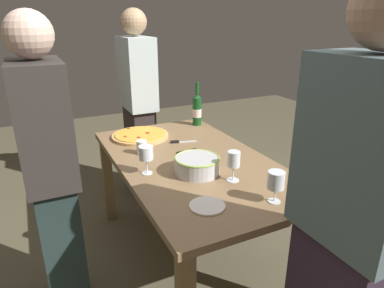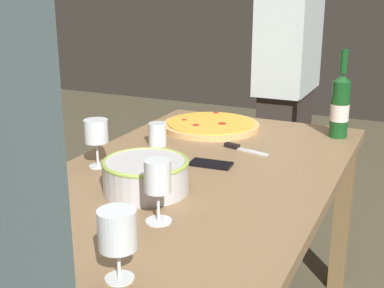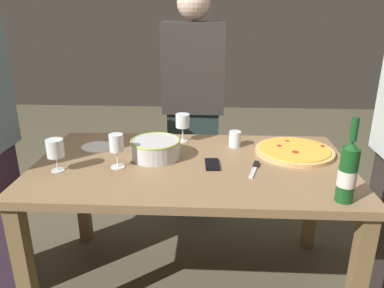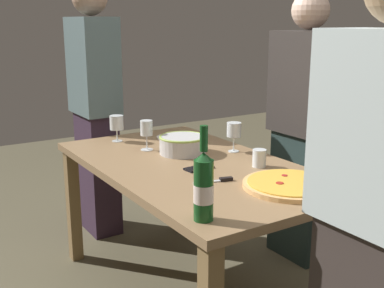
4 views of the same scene
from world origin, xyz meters
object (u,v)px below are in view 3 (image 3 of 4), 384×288
dining_table (192,179)px  pizza_knife (255,168)px  side_plate (97,147)px  serving_bowl (156,148)px  wine_glass_near_pizza (116,145)px  cup_amber (235,139)px  wine_bottle (348,171)px  cell_phone (212,164)px  person_guest_left (194,108)px  wine_glass_far_left (183,122)px  wine_glass_by_bottle (55,150)px  pizza (294,151)px

dining_table → pizza_knife: bearing=-10.1°
side_plate → serving_bowl: bearing=-19.3°
wine_glass_near_pizza → cup_amber: bearing=28.7°
wine_bottle → cell_phone: wine_bottle is taller
wine_bottle → cup_amber: 0.74m
pizza_knife → person_guest_left: person_guest_left is taller
cup_amber → wine_glass_far_left: bearing=167.1°
dining_table → pizza_knife: pizza_knife is taller
cup_amber → person_guest_left: person_guest_left is taller
cup_amber → cell_phone: cup_amber is taller
wine_glass_far_left → person_guest_left: size_ratio=0.10×
person_guest_left → dining_table: bearing=-0.0°
person_guest_left → cup_amber: bearing=22.5°
cell_phone → person_guest_left: (-0.14, 0.85, 0.07)m
person_guest_left → wine_glass_by_bottle: bearing=-35.1°
pizza → serving_bowl: (-0.74, -0.10, 0.04)m
wine_glass_far_left → side_plate: size_ratio=0.96×
serving_bowl → wine_glass_far_left: bearing=64.8°
wine_glass_by_bottle → wine_glass_far_left: size_ratio=0.96×
side_plate → pizza_knife: size_ratio=0.93×
wine_glass_near_pizza → person_guest_left: 0.96m
wine_glass_far_left → cup_amber: 0.32m
cup_amber → serving_bowl: bearing=-155.8°
wine_glass_far_left → cup_amber: (0.30, -0.07, -0.07)m
cell_phone → pizza_knife: (0.21, -0.03, 0.00)m
pizza → wine_glass_by_bottle: bearing=-166.2°
wine_glass_far_left → dining_table: bearing=-77.5°
wine_glass_near_pizza → cup_amber: (0.60, 0.33, -0.07)m
cell_phone → pizza_knife: 0.21m
wine_glass_near_pizza → wine_glass_by_bottle: (-0.28, -0.06, -0.01)m
cup_amber → side_plate: bearing=-175.1°
wine_glass_by_bottle → wine_glass_far_left: (0.57, 0.45, 0.01)m
wine_glass_far_left → cell_phone: size_ratio=1.15×
pizza → wine_glass_far_left: bearing=165.6°
pizza → pizza_knife: (-0.24, -0.22, -0.01)m
pizza_knife → wine_glass_far_left: bearing=135.5°
pizza → wine_glass_near_pizza: 0.95m
dining_table → person_guest_left: bearing=92.3°
serving_bowl → person_guest_left: bearing=78.1°
side_plate → person_guest_left: 0.82m
serving_bowl → wine_glass_by_bottle: wine_glass_by_bottle is taller
dining_table → pizza: bearing=16.6°
pizza → wine_bottle: wine_bottle is taller
pizza → wine_glass_far_left: size_ratio=2.53×
serving_bowl → pizza_knife: (0.51, -0.12, -0.05)m
wine_bottle → person_guest_left: person_guest_left is taller
cup_amber → side_plate: 0.78m
side_plate → pizza_knife: bearing=-15.7°
person_guest_left → wine_glass_far_left: bearing=-6.7°
dining_table → pizza: 0.58m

